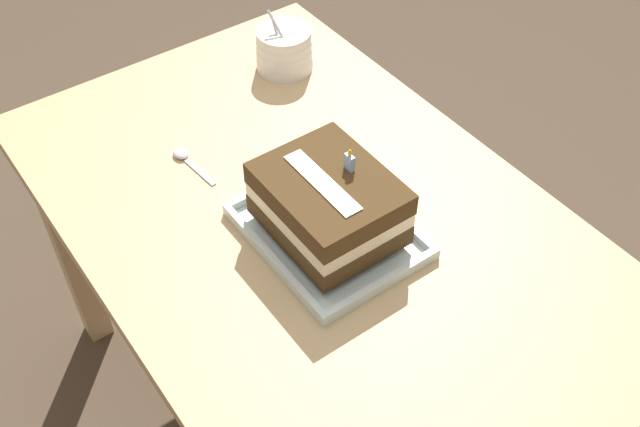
{
  "coord_description": "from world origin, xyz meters",
  "views": [
    {
      "loc": [
        0.76,
        -0.53,
        1.7
      ],
      "look_at": [
        0.03,
        -0.0,
        0.75
      ],
      "focal_mm": 42.31,
      "sensor_mm": 36.0,
      "label": 1
    }
  ],
  "objects_px": {
    "foil_tray": "(328,233)",
    "serving_spoon_near_tray": "(184,156)",
    "bowl_stack": "(284,49)",
    "birthday_cake": "(329,204)"
  },
  "relations": [
    {
      "from": "bowl_stack",
      "to": "serving_spoon_near_tray",
      "type": "bearing_deg",
      "value": -67.49
    },
    {
      "from": "foil_tray",
      "to": "birthday_cake",
      "type": "distance_m",
      "value": 0.07
    },
    {
      "from": "foil_tray",
      "to": "bowl_stack",
      "type": "xyz_separation_m",
      "value": [
        -0.46,
        0.22,
        0.04
      ]
    },
    {
      "from": "foil_tray",
      "to": "birthday_cake",
      "type": "bearing_deg",
      "value": -90.0
    },
    {
      "from": "birthday_cake",
      "to": "serving_spoon_near_tray",
      "type": "distance_m",
      "value": 0.35
    },
    {
      "from": "birthday_cake",
      "to": "serving_spoon_near_tray",
      "type": "xyz_separation_m",
      "value": [
        -0.32,
        -0.11,
        -0.07
      ]
    },
    {
      "from": "foil_tray",
      "to": "serving_spoon_near_tray",
      "type": "xyz_separation_m",
      "value": [
        -0.32,
        -0.11,
        -0.0
      ]
    },
    {
      "from": "foil_tray",
      "to": "birthday_cake",
      "type": "relative_size",
      "value": 1.34
    },
    {
      "from": "bowl_stack",
      "to": "birthday_cake",
      "type": "bearing_deg",
      "value": -25.49
    },
    {
      "from": "bowl_stack",
      "to": "serving_spoon_near_tray",
      "type": "distance_m",
      "value": 0.36
    }
  ]
}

